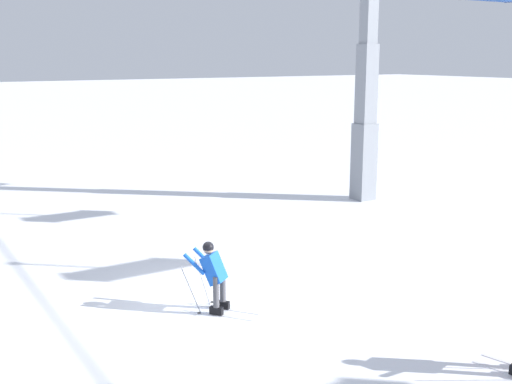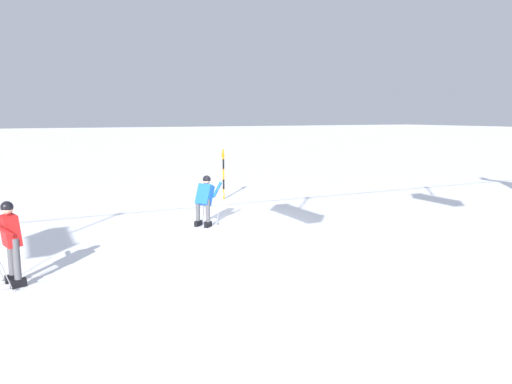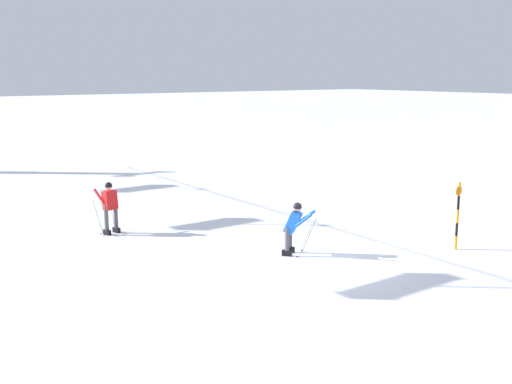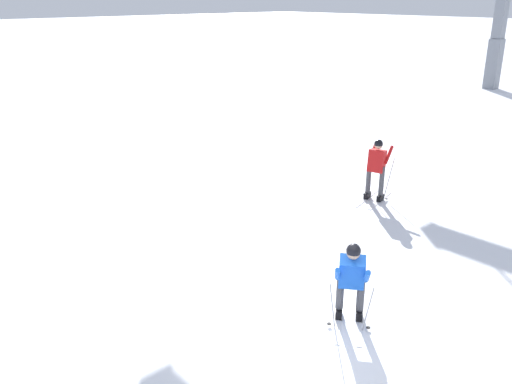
# 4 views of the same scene
# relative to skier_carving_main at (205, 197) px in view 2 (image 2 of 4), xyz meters

# --- Properties ---
(ground_plane) EXTENTS (260.00, 260.00, 0.00)m
(ground_plane) POSITION_rel_skier_carving_main_xyz_m (-0.95, -0.04, -0.87)
(ground_plane) COLOR white
(skier_carving_main) EXTENTS (1.57, 1.40, 1.63)m
(skier_carving_main) POSITION_rel_skier_carving_main_xyz_m (0.00, 0.00, 0.00)
(skier_carving_main) COLOR white
(skier_carving_main) RESTS_ON ground_plane
(trail_marker_pole) EXTENTS (0.07, 0.28, 1.98)m
(trail_marker_pole) POSITION_rel_skier_carving_main_xyz_m (-2.33, -4.17, 0.20)
(trail_marker_pole) COLOR orange
(trail_marker_pole) RESTS_ON ground_plane
(skier_distant_uphill) EXTENTS (1.63, 0.87, 1.69)m
(skier_distant_uphill) POSITION_rel_skier_carving_main_xyz_m (5.16, 3.25, 0.10)
(skier_distant_uphill) COLOR white
(skier_distant_uphill) RESTS_ON ground_plane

